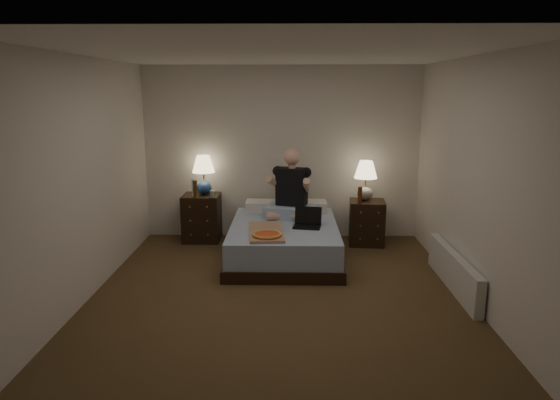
{
  "coord_description": "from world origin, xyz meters",
  "views": [
    {
      "loc": [
        0.11,
        -4.99,
        2.17
      ],
      "look_at": [
        0.0,
        0.9,
        0.85
      ],
      "focal_mm": 32.0,
      "sensor_mm": 36.0,
      "label": 1
    }
  ],
  "objects_px": {
    "soda_can": "(212,194)",
    "pizza_box": "(267,236)",
    "nightstand_left": "(202,218)",
    "bed": "(284,241)",
    "person": "(291,184)",
    "beer_bottle_left": "(195,189)",
    "lamp_right": "(365,181)",
    "nightstand_right": "(367,223)",
    "beer_bottle_right": "(360,195)",
    "laptop": "(307,218)",
    "water_bottle": "(194,188)",
    "lamp_left": "(204,175)",
    "radiator": "(454,271)"
  },
  "relations": [
    {
      "from": "lamp_left",
      "to": "beer_bottle_right",
      "type": "distance_m",
      "value": 2.24
    },
    {
      "from": "nightstand_left",
      "to": "soda_can",
      "type": "bearing_deg",
      "value": -41.92
    },
    {
      "from": "beer_bottle_left",
      "to": "radiator",
      "type": "xyz_separation_m",
      "value": [
        3.15,
        -1.64,
        -0.59
      ]
    },
    {
      "from": "beer_bottle_left",
      "to": "lamp_right",
      "type": "bearing_deg",
      "value": 0.67
    },
    {
      "from": "lamp_left",
      "to": "soda_can",
      "type": "bearing_deg",
      "value": -56.88
    },
    {
      "from": "laptop",
      "to": "person",
      "type": "bearing_deg",
      "value": 121.43
    },
    {
      "from": "pizza_box",
      "to": "nightstand_left",
      "type": "bearing_deg",
      "value": 120.43
    },
    {
      "from": "bed",
      "to": "pizza_box",
      "type": "height_order",
      "value": "pizza_box"
    },
    {
      "from": "laptop",
      "to": "pizza_box",
      "type": "height_order",
      "value": "laptop"
    },
    {
      "from": "laptop",
      "to": "nightstand_left",
      "type": "bearing_deg",
      "value": 158.01
    },
    {
      "from": "lamp_right",
      "to": "beer_bottle_right",
      "type": "relative_size",
      "value": 2.43
    },
    {
      "from": "bed",
      "to": "person",
      "type": "xyz_separation_m",
      "value": [
        0.09,
        0.36,
        0.69
      ]
    },
    {
      "from": "nightstand_left",
      "to": "person",
      "type": "bearing_deg",
      "value": -17.06
    },
    {
      "from": "person",
      "to": "beer_bottle_right",
      "type": "bearing_deg",
      "value": 23.71
    },
    {
      "from": "soda_can",
      "to": "person",
      "type": "height_order",
      "value": "person"
    },
    {
      "from": "soda_can",
      "to": "pizza_box",
      "type": "xyz_separation_m",
      "value": [
        0.82,
        -1.24,
        -0.23
      ]
    },
    {
      "from": "nightstand_right",
      "to": "person",
      "type": "height_order",
      "value": "person"
    },
    {
      "from": "pizza_box",
      "to": "soda_can",
      "type": "bearing_deg",
      "value": 118.38
    },
    {
      "from": "soda_can",
      "to": "person",
      "type": "distance_m",
      "value": 1.14
    },
    {
      "from": "water_bottle",
      "to": "radiator",
      "type": "height_order",
      "value": "water_bottle"
    },
    {
      "from": "nightstand_left",
      "to": "bed",
      "type": "bearing_deg",
      "value": -32.14
    },
    {
      "from": "water_bottle",
      "to": "person",
      "type": "distance_m",
      "value": 1.4
    },
    {
      "from": "water_bottle",
      "to": "person",
      "type": "xyz_separation_m",
      "value": [
        1.36,
        -0.3,
        0.12
      ]
    },
    {
      "from": "lamp_left",
      "to": "radiator",
      "type": "relative_size",
      "value": 0.35
    },
    {
      "from": "soda_can",
      "to": "pizza_box",
      "type": "relative_size",
      "value": 0.13
    },
    {
      "from": "soda_can",
      "to": "beer_bottle_right",
      "type": "distance_m",
      "value": 2.06
    },
    {
      "from": "nightstand_left",
      "to": "water_bottle",
      "type": "xyz_separation_m",
      "value": [
        -0.07,
        -0.1,
        0.46
      ]
    },
    {
      "from": "soda_can",
      "to": "beer_bottle_right",
      "type": "relative_size",
      "value": 0.43
    },
    {
      "from": "person",
      "to": "laptop",
      "type": "xyz_separation_m",
      "value": [
        0.2,
        -0.5,
        -0.34
      ]
    },
    {
      "from": "lamp_right",
      "to": "water_bottle",
      "type": "height_order",
      "value": "lamp_right"
    },
    {
      "from": "nightstand_right",
      "to": "laptop",
      "type": "distance_m",
      "value": 1.2
    },
    {
      "from": "beer_bottle_right",
      "to": "person",
      "type": "height_order",
      "value": "person"
    },
    {
      "from": "nightstand_left",
      "to": "pizza_box",
      "type": "height_order",
      "value": "nightstand_left"
    },
    {
      "from": "soda_can",
      "to": "water_bottle",
      "type": "bearing_deg",
      "value": 165.21
    },
    {
      "from": "person",
      "to": "lamp_left",
      "type": "bearing_deg",
      "value": 175.83
    },
    {
      "from": "lamp_right",
      "to": "beer_bottle_right",
      "type": "xyz_separation_m",
      "value": [
        -0.1,
        -0.19,
        -0.17
      ]
    },
    {
      "from": "beer_bottle_left",
      "to": "laptop",
      "type": "xyz_separation_m",
      "value": [
        1.55,
        -0.79,
        -0.22
      ]
    },
    {
      "from": "soda_can",
      "to": "pizza_box",
      "type": "distance_m",
      "value": 1.51
    },
    {
      "from": "lamp_right",
      "to": "soda_can",
      "type": "bearing_deg",
      "value": -177.81
    },
    {
      "from": "laptop",
      "to": "radiator",
      "type": "distance_m",
      "value": 1.84
    },
    {
      "from": "lamp_left",
      "to": "pizza_box",
      "type": "bearing_deg",
      "value": -56.59
    },
    {
      "from": "laptop",
      "to": "pizza_box",
      "type": "xyz_separation_m",
      "value": [
        -0.48,
        -0.5,
        -0.08
      ]
    },
    {
      "from": "nightstand_right",
      "to": "pizza_box",
      "type": "xyz_separation_m",
      "value": [
        -1.36,
        -1.28,
        0.18
      ]
    },
    {
      "from": "bed",
      "to": "lamp_right",
      "type": "bearing_deg",
      "value": 30.92
    },
    {
      "from": "beer_bottle_right",
      "to": "pizza_box",
      "type": "height_order",
      "value": "beer_bottle_right"
    },
    {
      "from": "bed",
      "to": "lamp_left",
      "type": "relative_size",
      "value": 3.25
    },
    {
      "from": "nightstand_left",
      "to": "lamp_left",
      "type": "distance_m",
      "value": 0.62
    },
    {
      "from": "beer_bottle_right",
      "to": "laptop",
      "type": "distance_m",
      "value": 0.99
    },
    {
      "from": "bed",
      "to": "water_bottle",
      "type": "height_order",
      "value": "water_bottle"
    },
    {
      "from": "radiator",
      "to": "water_bottle",
      "type": "bearing_deg",
      "value": 152.41
    }
  ]
}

